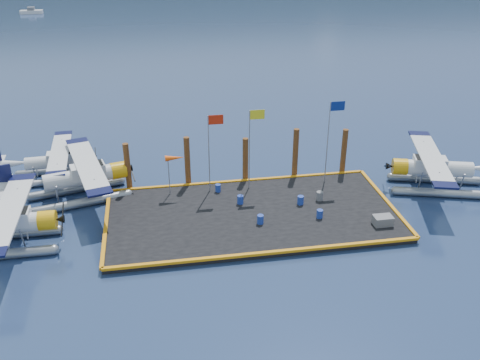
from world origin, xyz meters
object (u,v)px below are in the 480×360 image
object	(u,v)px
crate	(383,220)
drum_5	(218,188)
flagpole_yellow	(252,137)
flagpole_blue	(331,130)
seaplane_c	(57,163)
drum_4	(320,196)
piling_4	(344,153)
drum_3	(260,219)
seaplane_b	(83,179)
drum_1	(320,214)
seaplane_d	(434,170)
flagpole_red	(211,142)
windsock	(174,159)
drum_2	(301,200)
piling_0	(128,168)
piling_2	(245,161)
piling_1	(187,163)
piling_3	(295,155)
drum_0	(240,200)
seaplane_a	(5,227)

from	to	relation	value
crate	drum_5	bearing A→B (deg)	147.43
flagpole_yellow	flagpole_blue	xyz separation A→B (m)	(5.99, -0.00, 0.17)
drum_5	seaplane_c	bearing A→B (deg)	157.63
drum_4	flagpole_yellow	world-z (taller)	flagpole_yellow
piling_4	drum_3	bearing A→B (deg)	-140.02
crate	piling_4	bearing A→B (deg)	89.23
seaplane_b	drum_1	xyz separation A→B (m)	(16.24, -6.34, -0.93)
drum_3	flagpole_yellow	world-z (taller)	flagpole_yellow
drum_3	seaplane_d	bearing A→B (deg)	13.37
seaplane_d	flagpole_red	world-z (taller)	flagpole_red
windsock	piling_4	bearing A→B (deg)	6.75
piling_4	flagpole_red	bearing A→B (deg)	-171.57
seaplane_b	drum_2	distance (m)	16.05
drum_1	crate	size ratio (longest dim) A/B	0.48
seaplane_d	drum_2	world-z (taller)	seaplane_d
seaplane_d	piling_0	bearing A→B (deg)	97.39
drum_3	piling_4	distance (m)	10.78
flagpole_yellow	piling_2	xyz separation A→B (m)	(-0.20, 1.60, -2.61)
piling_1	seaplane_d	bearing A→B (deg)	-10.68
drum_1	piling_2	bearing A→B (deg)	120.12
drum_2	piling_1	world-z (taller)	piling_1
seaplane_b	piling_3	world-z (taller)	piling_3
crate	flagpole_yellow	world-z (taller)	flagpole_yellow
piling_1	piling_3	xyz separation A→B (m)	(8.50, 0.00, 0.05)
drum_5	drum_4	bearing A→B (deg)	-19.97
seaplane_d	flagpole_red	bearing A→B (deg)	99.59
drum_5	crate	world-z (taller)	crate
flagpole_red	piling_1	size ratio (longest dim) A/B	1.43
seaplane_c	flagpole_blue	size ratio (longest dim) A/B	1.37
crate	piling_3	bearing A→B (deg)	114.80
flagpole_yellow	piling_2	size ratio (longest dim) A/B	1.63
piling_3	drum_5	bearing A→B (deg)	-164.07
seaplane_d	windsock	bearing A→B (deg)	100.48
drum_3	drum_4	xyz separation A→B (m)	(4.92, 2.46, 0.03)
drum_1	drum_5	xyz separation A→B (m)	(-6.39, 5.01, -0.01)
windsock	flagpole_red	bearing A→B (deg)	0.00
crate	seaplane_d	bearing A→B (deg)	38.68
drum_1	windsock	size ratio (longest dim) A/B	0.19
seaplane_d	drum_2	distance (m)	10.96
seaplane_b	flagpole_yellow	world-z (taller)	flagpole_yellow
piling_3	drum_0	bearing A→B (deg)	-142.16
crate	flagpole_blue	xyz separation A→B (m)	(-1.69, 6.81, 3.97)
seaplane_d	piling_4	bearing A→B (deg)	75.93
drum_2	piling_0	distance (m)	13.14
flagpole_yellow	piling_2	world-z (taller)	flagpole_yellow
windsock	piling_0	distance (m)	4.02
seaplane_a	drum_1	bearing A→B (deg)	88.73
flagpole_blue	piling_0	xyz separation A→B (m)	(-15.20, 1.60, -2.69)
drum_3	piling_2	distance (m)	6.98
flagpole_blue	piling_2	world-z (taller)	flagpole_blue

